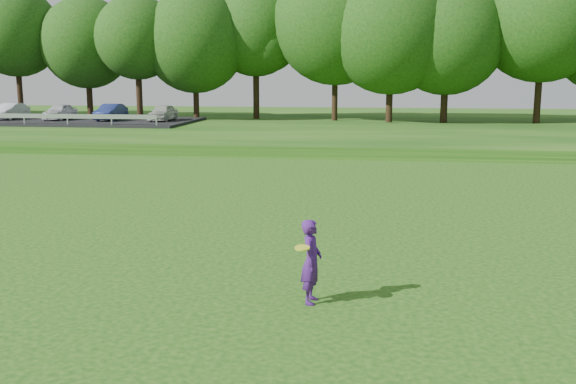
# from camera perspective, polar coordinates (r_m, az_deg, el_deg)

# --- Properties ---
(ground) EXTENTS (140.00, 140.00, 0.00)m
(ground) POSITION_cam_1_polar(r_m,az_deg,el_deg) (13.01, 0.24, -7.99)
(ground) COLOR #13440D
(ground) RESTS_ON ground
(berm) EXTENTS (130.00, 30.00, 0.60)m
(berm) POSITION_cam_1_polar(r_m,az_deg,el_deg) (46.41, 6.05, 5.64)
(berm) COLOR #13440D
(berm) RESTS_ON ground
(walking_path) EXTENTS (130.00, 1.60, 0.04)m
(walking_path) POSITION_cam_1_polar(r_m,az_deg,el_deg) (32.53, 5.10, 3.14)
(walking_path) COLOR gray
(walking_path) RESTS_ON ground
(treeline) EXTENTS (104.00, 7.00, 15.00)m
(treeline) POSITION_cam_1_polar(r_m,az_deg,el_deg) (50.41, 6.41, 14.88)
(treeline) COLOR #123D0E
(treeline) RESTS_ON berm
(parking_lot) EXTENTS (24.00, 9.00, 1.38)m
(parking_lot) POSITION_cam_1_polar(r_m,az_deg,el_deg) (52.26, -22.24, 6.29)
(parking_lot) COLOR black
(parking_lot) RESTS_ON berm
(woman) EXTENTS (0.46, 0.77, 1.55)m
(woman) POSITION_cam_1_polar(r_m,az_deg,el_deg) (11.66, 2.09, -6.18)
(woman) COLOR #45186F
(woman) RESTS_ON ground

